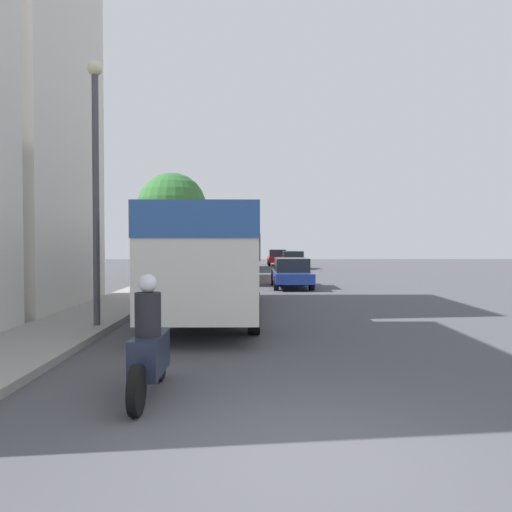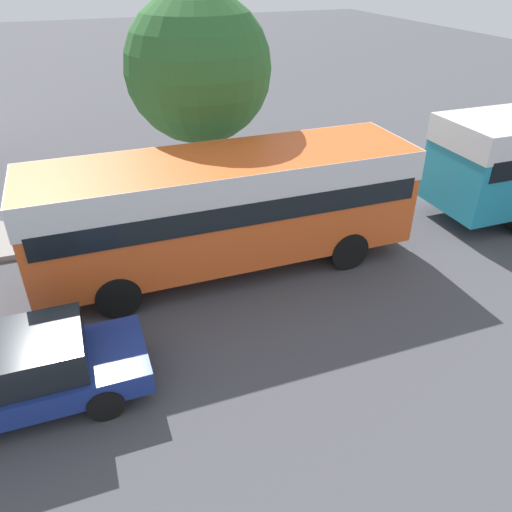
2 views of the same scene
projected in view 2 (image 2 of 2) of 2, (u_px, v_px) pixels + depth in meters
The scene contains 3 objects.
bus_following at pixel (225, 198), 11.86m from camera, with size 2.53×9.19×2.91m.
car_crossing at pixel (13, 374), 8.53m from camera, with size 1.82×4.50×1.42m.
street_tree at pixel (198, 69), 13.47m from camera, with size 3.99×3.99×6.05m.
Camera 2 is at (8.60, 20.69, 6.91)m, focal length 35.00 mm.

